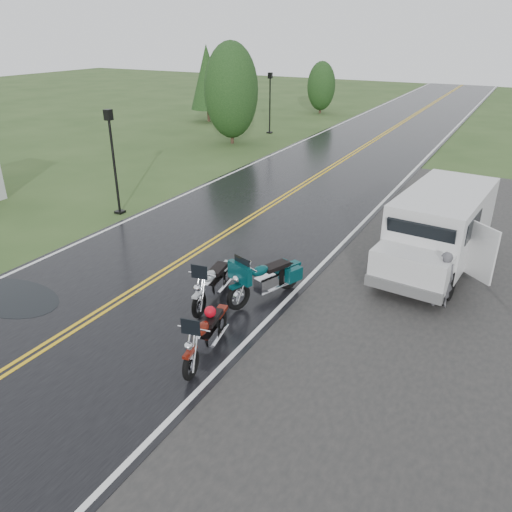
# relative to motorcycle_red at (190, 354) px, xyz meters

# --- Properties ---
(ground) EXTENTS (120.00, 120.00, 0.00)m
(ground) POSITION_rel_motorcycle_red_xyz_m (-3.48, 1.95, -0.64)
(ground) COLOR #2D471E
(ground) RESTS_ON ground
(road) EXTENTS (8.00, 100.00, 0.04)m
(road) POSITION_rel_motorcycle_red_xyz_m (-3.48, 11.95, -0.62)
(road) COLOR black
(road) RESTS_ON ground
(motorcycle_red) EXTENTS (1.20, 2.29, 1.28)m
(motorcycle_red) POSITION_rel_motorcycle_red_xyz_m (0.00, 0.00, 0.00)
(motorcycle_red) COLOR #5B130A
(motorcycle_red) RESTS_ON ground
(motorcycle_teal) EXTENTS (1.65, 2.53, 1.41)m
(motorcycle_teal) POSITION_rel_motorcycle_red_xyz_m (-0.52, 2.75, 0.06)
(motorcycle_teal) COLOR #053337
(motorcycle_teal) RESTS_ON ground
(motorcycle_silver) EXTENTS (1.15, 2.33, 1.32)m
(motorcycle_silver) POSITION_rel_motorcycle_red_xyz_m (-1.17, 1.99, 0.02)
(motorcycle_silver) COLOR #A2A6AA
(motorcycle_silver) RESTS_ON ground
(van_white) EXTENTS (2.66, 5.90, 2.25)m
(van_white) POSITION_rel_motorcycle_red_xyz_m (2.16, 6.00, 0.48)
(van_white) COLOR silver
(van_white) RESTS_ON ground
(person_at_van) EXTENTS (0.63, 0.52, 1.49)m
(person_at_van) POSITION_rel_motorcycle_red_xyz_m (3.80, 5.39, 0.10)
(person_at_van) COLOR #4B4A4F
(person_at_van) RESTS_ON ground
(lamp_post_near_left) EXTENTS (0.33, 0.33, 3.88)m
(lamp_post_near_left) POSITION_rel_motorcycle_red_xyz_m (-8.15, 6.83, 1.30)
(lamp_post_near_left) COLOR black
(lamp_post_near_left) RESTS_ON ground
(lamp_post_far_left) EXTENTS (0.33, 0.33, 3.87)m
(lamp_post_far_left) POSITION_rel_motorcycle_red_xyz_m (-10.33, 23.56, 1.29)
(lamp_post_far_left) COLOR black
(lamp_post_far_left) RESTS_ON ground
(tree_left_mid) EXTENTS (3.18, 3.18, 4.96)m
(tree_left_mid) POSITION_rel_motorcycle_red_xyz_m (-10.86, 19.62, 1.84)
(tree_left_mid) COLOR #1E3D19
(tree_left_mid) RESTS_ON ground
(tree_left_far) EXTENTS (2.24, 2.24, 3.45)m
(tree_left_far) POSITION_rel_motorcycle_red_xyz_m (-10.56, 33.08, 1.08)
(tree_left_far) COLOR #1E3D19
(tree_left_far) RESTS_ON ground
(pine_left_far) EXTENTS (2.52, 2.52, 5.25)m
(pine_left_far) POSITION_rel_motorcycle_red_xyz_m (-16.42, 25.43, 1.98)
(pine_left_far) COLOR #1E3D19
(pine_left_far) RESTS_ON ground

